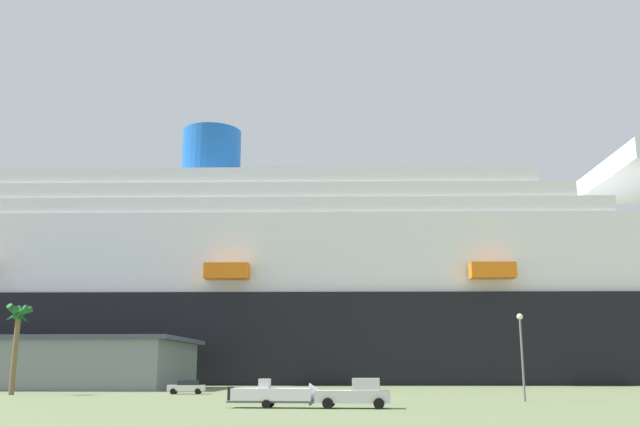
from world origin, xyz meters
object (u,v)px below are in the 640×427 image
(small_boat_on_trailer, at_px, (281,395))
(palm_tree, at_px, (18,323))
(cruise_ship, at_px, (352,300))
(pickup_truck, at_px, (356,394))
(parked_car_white_van, at_px, (187,387))
(street_lamp, at_px, (521,344))

(small_boat_on_trailer, relative_size, palm_tree, 0.82)
(cruise_ship, bearing_deg, palm_tree, -120.01)
(pickup_truck, xyz_separation_m, palm_tree, (-39.56, 24.65, 6.97))
(pickup_truck, relative_size, parked_car_white_van, 1.25)
(palm_tree, relative_size, parked_car_white_van, 2.28)
(pickup_truck, height_order, small_boat_on_trailer, pickup_truck)
(cruise_ship, distance_m, palm_tree, 74.14)
(small_boat_on_trailer, distance_m, street_lamp, 24.34)
(palm_tree, bearing_deg, cruise_ship, 59.99)
(small_boat_on_trailer, bearing_deg, parked_car_white_van, 117.34)
(cruise_ship, distance_m, pickup_truck, 89.81)
(palm_tree, distance_m, street_lamp, 55.94)
(small_boat_on_trailer, height_order, palm_tree, palm_tree)
(small_boat_on_trailer, distance_m, palm_tree, 42.40)
(cruise_ship, height_order, small_boat_on_trailer, cruise_ship)
(palm_tree, relative_size, street_lamp, 1.30)
(cruise_ship, relative_size, street_lamp, 31.10)
(pickup_truck, relative_size, palm_tree, 0.55)
(cruise_ship, xyz_separation_m, pickup_truck, (2.73, -88.41, -15.58))
(cruise_ship, height_order, parked_car_white_van, cruise_ship)
(cruise_ship, relative_size, pickup_truck, 43.40)
(street_lamp, bearing_deg, pickup_truck, -140.30)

